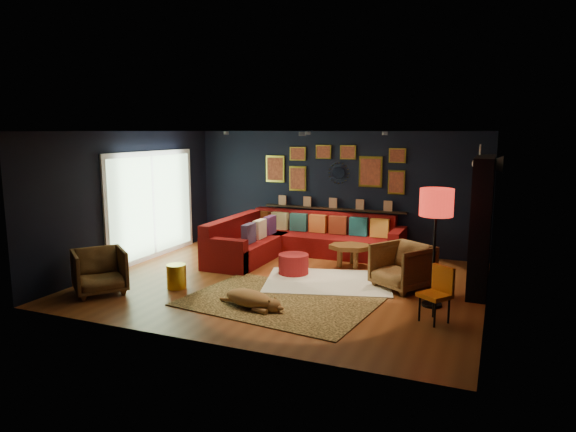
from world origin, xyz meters
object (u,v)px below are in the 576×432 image
at_px(coffee_table, 350,249).
at_px(armchair_right, 402,264).
at_px(gold_stool, 176,276).
at_px(floor_lamp, 436,207).
at_px(dog, 249,295).
at_px(sectional, 292,241).
at_px(pouf, 294,264).
at_px(orange_chair, 438,290).
at_px(armchair_left, 100,269).

relative_size(coffee_table, armchair_right, 1.12).
bearing_deg(gold_stool, coffee_table, 45.94).
height_order(armchair_right, floor_lamp, floor_lamp).
relative_size(armchair_right, dog, 0.74).
distance_m(sectional, coffee_table, 1.43).
bearing_deg(armchair_right, pouf, -148.41).
xyz_separation_m(sectional, orange_chair, (3.26, -2.70, 0.13)).
bearing_deg(dog, floor_lamp, 36.98).
bearing_deg(sectional, coffee_table, -16.91).
bearing_deg(armchair_right, armchair_left, -121.06).
bearing_deg(coffee_table, orange_chair, -50.40).
relative_size(coffee_table, armchair_left, 1.17).
distance_m(sectional, armchair_right, 2.89).
distance_m(coffee_table, orange_chair, 2.97).
bearing_deg(coffee_table, armchair_left, -136.90).
distance_m(pouf, orange_chair, 3.04).
xyz_separation_m(coffee_table, armchair_left, (-3.30, -3.09, 0.04)).
distance_m(coffee_table, floor_lamp, 2.67).
xyz_separation_m(pouf, orange_chair, (2.70, -1.39, 0.25)).
xyz_separation_m(armchair_left, gold_stool, (0.99, 0.70, -0.20)).
xyz_separation_m(pouf, armchair_right, (1.98, -0.07, 0.21)).
bearing_deg(pouf, orange_chair, -27.20).
distance_m(gold_stool, orange_chair, 4.22).
xyz_separation_m(sectional, gold_stool, (-0.95, -2.81, -0.12)).
bearing_deg(armchair_right, gold_stool, -124.23).
distance_m(coffee_table, pouf, 1.22).
bearing_deg(dog, armchair_left, -160.48).
relative_size(coffee_table, gold_stool, 2.30).
relative_size(armchair_right, gold_stool, 2.06).
bearing_deg(orange_chair, sectional, 175.94).
xyz_separation_m(coffee_table, floor_lamp, (1.75, -1.66, 1.14)).
height_order(gold_stool, floor_lamp, floor_lamp).
xyz_separation_m(armchair_left, dog, (2.54, 0.30, -0.20)).
height_order(armchair_left, floor_lamp, floor_lamp).
bearing_deg(dog, orange_chair, 23.51).
xyz_separation_m(pouf, dog, (0.05, -1.89, -0.01)).
height_order(sectional, armchair_right, sectional).
distance_m(sectional, armchair_left, 4.01).
distance_m(pouf, armchair_right, 1.99).
bearing_deg(gold_stool, dog, -14.33).
bearing_deg(dog, pouf, 104.17).
height_order(coffee_table, floor_lamp, floor_lamp).
relative_size(sectional, orange_chair, 4.38).
distance_m(armchair_left, gold_stool, 1.22).
bearing_deg(coffee_table, dog, -105.22).
bearing_deg(coffee_table, pouf, -131.72).
bearing_deg(gold_stool, pouf, 44.61).
height_order(coffee_table, orange_chair, orange_chair).
height_order(gold_stool, dog, gold_stool).
xyz_separation_m(gold_stool, floor_lamp, (4.06, 0.73, 1.30)).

